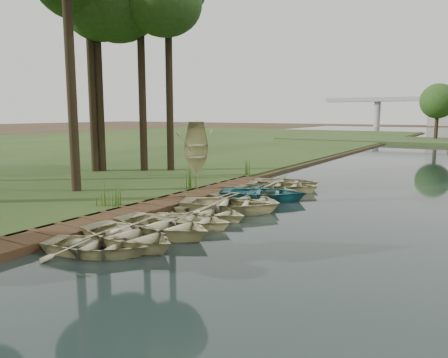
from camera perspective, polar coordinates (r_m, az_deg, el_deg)
The scene contains 20 objects.
ground at distance 17.72m, azimuth -3.21°, elevation -4.25°, with size 300.00×300.00×0.00m, color #3D2F1D.
boardwalk at distance 18.63m, azimuth -7.26°, elevation -3.20°, with size 1.60×16.00×0.30m, color #3C2917.
building_b at distance 159.86m, azimuth 26.70°, elevation 8.40°, with size 8.00×8.00×12.00m, color #A5A5A0.
rowboat_0 at distance 12.75m, azimuth -16.32°, elevation -7.98°, with size 2.21×3.09×0.64m, color beige.
rowboat_1 at distance 13.32m, azimuth -12.45°, elevation -6.88°, with size 2.57×3.60×0.75m, color beige.
rowboat_2 at distance 14.29m, azimuth -8.07°, elevation -5.66°, with size 2.66×3.73×0.77m, color beige.
rowboat_3 at distance 15.09m, azimuth -4.50°, elevation -5.13°, with size 2.15×3.01×0.62m, color beige.
rowboat_4 at distance 16.27m, azimuth -1.73°, elevation -4.10°, with size 2.13×2.99×0.62m, color beige.
rowboat_5 at distance 17.28m, azimuth 0.71°, elevation -3.02°, with size 2.81×3.93×0.81m, color beige.
rowboat_6 at distance 18.43m, azimuth 2.81°, elevation -2.43°, with size 2.50×3.50×0.73m, color beige.
rowboat_7 at distance 19.66m, azimuth 5.15°, elevation -1.66°, with size 2.74×3.84×0.80m, color teal.
rowboat_8 at distance 21.01m, azimuth 5.49°, elevation -1.20°, with size 2.26×3.17×0.66m, color beige.
rowboat_9 at distance 22.00m, azimuth 7.54°, elevation -0.68°, with size 2.57×3.60×0.75m, color beige.
rowboat_10 at distance 23.21m, azimuth 8.02°, elevation -0.24°, with size 2.46×3.45×0.71m, color beige.
stored_rowboat at distance 25.63m, azimuth -3.71°, elevation 1.15°, with size 2.25×3.16×0.65m, color beige.
tree_6 at distance 29.02m, azimuth -7.35°, elevation 21.72°, with size 4.35×4.35×12.26m.
reeds_0 at distance 17.91m, azimuth -15.56°, elevation -1.95°, with size 0.60×0.60×0.91m, color #3F661E.
reeds_1 at distance 17.77m, azimuth -13.75°, elevation -1.97°, with size 0.60×0.60×0.91m, color #3F661E.
reeds_2 at distance 21.32m, azimuth -4.60°, elevation 0.18°, with size 0.60×0.60×1.06m, color #3F661E.
reeds_3 at distance 26.11m, azimuth 2.85°, elevation 1.62°, with size 0.60×0.60×0.95m, color #3F661E.
Camera 1 is at (9.92, -14.15, 3.92)m, focal length 35.00 mm.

